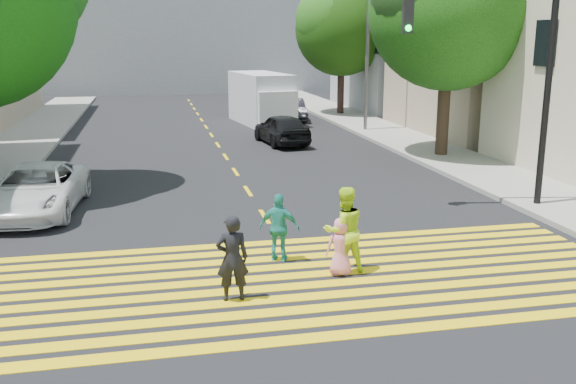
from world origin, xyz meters
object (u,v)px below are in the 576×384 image
object	(u,v)px
tree_right_near	(451,0)
tree_right_far	(343,24)
pedestrian_man	(232,258)
traffic_signal	(508,65)
pedestrian_child	(341,247)
dark_car_parked	(292,110)
white_sedan	(37,190)
white_van	(263,100)
silver_car	(254,103)
pedestrian_extra	(279,228)
dark_car_near	(281,129)
pedestrian_woman	(344,230)

from	to	relation	value
tree_right_near	tree_right_far	world-z (taller)	tree_right_near
pedestrian_man	traffic_signal	xyz separation A→B (m)	(8.10, 4.86, 3.16)
pedestrian_child	dark_car_parked	world-z (taller)	dark_car_parked
white_sedan	white_van	size ratio (longest dim) A/B	0.78
pedestrian_child	traffic_signal	xyz separation A→B (m)	(5.80, 4.03, 3.37)
tree_right_far	silver_car	size ratio (longest dim) A/B	1.89
silver_car	pedestrian_extra	bearing A→B (deg)	74.73
tree_right_far	dark_car_near	world-z (taller)	tree_right_far
pedestrian_child	silver_car	size ratio (longest dim) A/B	0.28
pedestrian_man	silver_car	world-z (taller)	pedestrian_man
pedestrian_woman	dark_car_near	world-z (taller)	pedestrian_woman
dark_car_near	traffic_signal	size ratio (longest dim) A/B	0.66
white_sedan	pedestrian_man	bearing A→B (deg)	-52.75
tree_right_near	white_van	bearing A→B (deg)	114.66
tree_right_near	dark_car_parked	world-z (taller)	tree_right_near
pedestrian_man	dark_car_parked	bearing A→B (deg)	-104.34
dark_car_parked	traffic_signal	distance (m)	20.54
pedestrian_child	white_sedan	size ratio (longest dim) A/B	0.25
traffic_signal	tree_right_near	bearing A→B (deg)	86.25
traffic_signal	pedestrian_man	bearing A→B (deg)	-138.63
pedestrian_extra	dark_car_near	size ratio (longest dim) A/B	0.37
tree_right_near	silver_car	world-z (taller)	tree_right_near
pedestrian_man	pedestrian_extra	world-z (taller)	pedestrian_man
pedestrian_extra	silver_car	bearing A→B (deg)	-73.40
dark_car_parked	dark_car_near	bearing A→B (deg)	-100.93
pedestrian_extra	dark_car_near	distance (m)	15.42
pedestrian_man	pedestrian_extra	size ratio (longest dim) A/B	1.09
tree_right_near	pedestrian_man	bearing A→B (deg)	-128.80
tree_right_far	dark_car_near	xyz separation A→B (m)	(-5.76, -9.90, -4.75)
tree_right_near	pedestrian_child	bearing A→B (deg)	-123.57
pedestrian_woman	traffic_signal	bearing A→B (deg)	-152.96
tree_right_near	tree_right_far	xyz separation A→B (m)	(0.12, 14.45, -0.61)
pedestrian_man	pedestrian_extra	xyz separation A→B (m)	(1.25, 1.91, -0.07)
pedestrian_woman	white_van	world-z (taller)	white_van
pedestrian_woman	pedestrian_man	bearing A→B (deg)	14.68
silver_car	dark_car_parked	world-z (taller)	silver_car
tree_right_near	dark_car_parked	distance (m)	14.14
silver_car	traffic_signal	size ratio (longest dim) A/B	0.70
pedestrian_woman	white_sedan	world-z (taller)	pedestrian_woman
pedestrian_woman	traffic_signal	xyz separation A→B (m)	(5.69, 3.89, 3.07)
tree_right_far	traffic_signal	world-z (taller)	tree_right_far
tree_right_far	tree_right_near	bearing A→B (deg)	-90.48
pedestrian_extra	dark_car_near	bearing A→B (deg)	-77.13
pedestrian_man	tree_right_near	bearing A→B (deg)	-128.25
white_sedan	white_van	distance (m)	19.23
pedestrian_woman	pedestrian_extra	world-z (taller)	pedestrian_woman
dark_car_near	dark_car_parked	world-z (taller)	dark_car_near
pedestrian_extra	dark_car_parked	xyz separation A→B (m)	(5.41, 23.16, -0.13)
pedestrian_man	pedestrian_child	size ratio (longest dim) A/B	1.35
pedestrian_woman	dark_car_near	distance (m)	16.16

